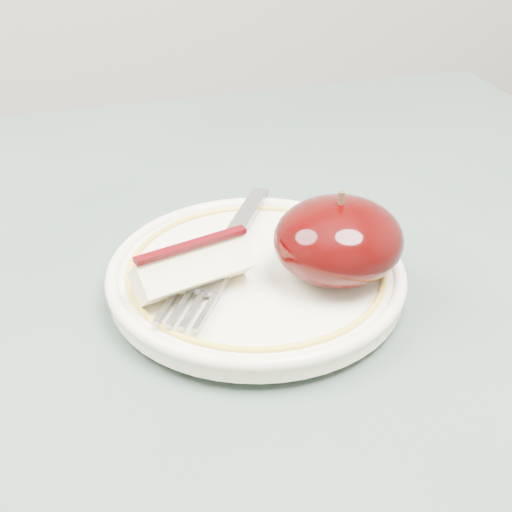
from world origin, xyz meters
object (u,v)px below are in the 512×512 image
object	(u,v)px
table	(171,504)
apple_half	(338,240)
fork	(222,253)
plate	(256,275)

from	to	relation	value
table	apple_half	world-z (taller)	apple_half
table	fork	xyz separation A→B (m)	(0.06, 0.10, 0.11)
plate	apple_half	size ratio (longest dim) A/B	2.36
table	apple_half	size ratio (longest dim) A/B	11.15
table	apple_half	bearing A→B (deg)	25.38
table	plate	xyz separation A→B (m)	(0.08, 0.08, 0.10)
plate	apple_half	world-z (taller)	apple_half
fork	apple_half	bearing A→B (deg)	-86.91
apple_half	table	bearing A→B (deg)	-154.62
plate	fork	xyz separation A→B (m)	(-0.02, 0.02, 0.01)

